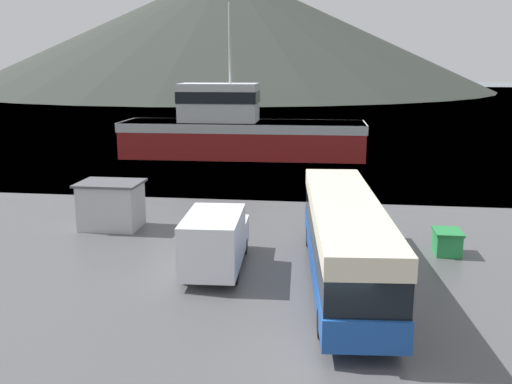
{
  "coord_description": "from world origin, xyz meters",
  "views": [
    {
      "loc": [
        -0.03,
        -15.19,
        8.2
      ],
      "look_at": [
        -3.62,
        12.02,
        2.0
      ],
      "focal_mm": 40.0,
      "sensor_mm": 36.0,
      "label": 1
    }
  ],
  "objects_px": {
    "dock_kiosk": "(111,205)",
    "fishing_boat": "(238,130)",
    "storage_bin": "(447,242)",
    "delivery_van": "(215,239)",
    "tour_bus": "(344,237)"
  },
  "relations": [
    {
      "from": "dock_kiosk",
      "to": "fishing_boat",
      "type": "bearing_deg",
      "value": 83.26
    },
    {
      "from": "dock_kiosk",
      "to": "storage_bin",
      "type": "bearing_deg",
      "value": -7.21
    },
    {
      "from": "delivery_van",
      "to": "fishing_boat",
      "type": "height_order",
      "value": "fishing_boat"
    },
    {
      "from": "delivery_van",
      "to": "fishing_boat",
      "type": "relative_size",
      "value": 0.27
    },
    {
      "from": "tour_bus",
      "to": "dock_kiosk",
      "type": "bearing_deg",
      "value": 147.57
    },
    {
      "from": "tour_bus",
      "to": "delivery_van",
      "type": "height_order",
      "value": "tour_bus"
    },
    {
      "from": "delivery_van",
      "to": "storage_bin",
      "type": "xyz_separation_m",
      "value": [
        9.7,
        3.25,
        -0.74
      ]
    },
    {
      "from": "fishing_boat",
      "to": "dock_kiosk",
      "type": "distance_m",
      "value": 23.46
    },
    {
      "from": "tour_bus",
      "to": "fishing_boat",
      "type": "relative_size",
      "value": 0.6
    },
    {
      "from": "delivery_van",
      "to": "dock_kiosk",
      "type": "relative_size",
      "value": 1.84
    },
    {
      "from": "fishing_boat",
      "to": "dock_kiosk",
      "type": "height_order",
      "value": "fishing_boat"
    },
    {
      "from": "fishing_boat",
      "to": "storage_bin",
      "type": "relative_size",
      "value": 14.47
    },
    {
      "from": "delivery_van",
      "to": "fishing_boat",
      "type": "distance_m",
      "value": 28.83
    },
    {
      "from": "fishing_boat",
      "to": "dock_kiosk",
      "type": "bearing_deg",
      "value": -8.19
    },
    {
      "from": "tour_bus",
      "to": "delivery_van",
      "type": "bearing_deg",
      "value": 166.64
    }
  ]
}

